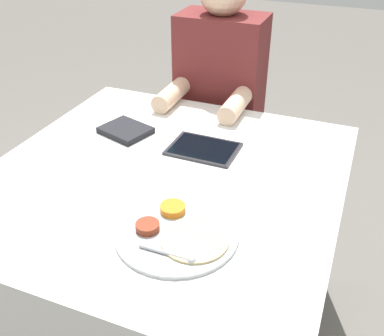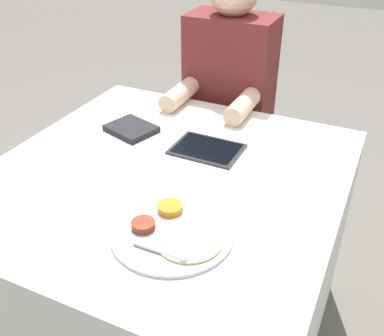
% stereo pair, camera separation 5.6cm
% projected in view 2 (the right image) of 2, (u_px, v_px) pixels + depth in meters
% --- Properties ---
extents(dining_table, '(1.00, 1.03, 0.75)m').
position_uv_depth(dining_table, '(168.00, 267.00, 1.50)').
color(dining_table, silver).
rests_on(dining_table, ground_plane).
extents(thali_tray, '(0.30, 0.30, 0.03)m').
position_uv_depth(thali_tray, '(173.00, 232.00, 1.07)').
color(thali_tray, '#B7BABF').
rests_on(thali_tray, dining_table).
extents(red_notebook, '(0.19, 0.17, 0.02)m').
position_uv_depth(red_notebook, '(131.00, 129.00, 1.52)').
color(red_notebook, silver).
rests_on(red_notebook, dining_table).
extents(tablet_device, '(0.22, 0.16, 0.01)m').
position_uv_depth(tablet_device, '(207.00, 149.00, 1.41)').
color(tablet_device, '#28282D').
rests_on(tablet_device, dining_table).
extents(person_diner, '(0.34, 0.42, 1.22)m').
position_uv_depth(person_diner, '(227.00, 128.00, 1.92)').
color(person_diner, black).
rests_on(person_diner, ground_plane).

